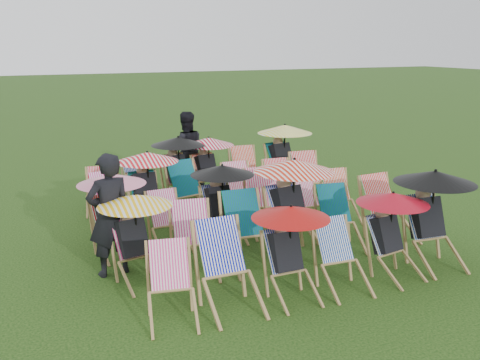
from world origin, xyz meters
name	(u,v)px	position (x,y,z in m)	size (l,w,h in m)	color
ground	(244,236)	(0.00, 0.00, 0.00)	(100.00, 100.00, 0.00)	black
deckchair_0	(171,286)	(-1.92, -2.19, 0.43)	(0.72, 0.89, 0.87)	#9C7C49
deckchair_1	(229,269)	(-1.20, -2.19, 0.51)	(0.68, 0.95, 1.03)	#9C7C49
deckchair_2	(291,251)	(-0.38, -2.23, 0.62)	(0.99, 1.03, 1.18)	#9C7C49
deckchair_3	(342,258)	(0.35, -2.31, 0.44)	(0.63, 0.85, 0.88)	#9C7C49
deckchair_4	(394,233)	(1.22, -2.24, 0.62)	(0.99, 1.06, 1.17)	#9C7C49
deckchair_5	(434,217)	(2.01, -2.15, 0.73)	(1.16, 1.22, 1.37)	#9C7C49
deckchair_6	(136,237)	(-2.03, -0.97, 0.63)	(1.01, 1.09, 1.19)	#9C7C49
deckchair_7	(194,241)	(-1.24, -1.03, 0.48)	(0.78, 0.98, 0.96)	#9C7C49
deckchair_8	(249,232)	(-0.43, -1.11, 0.51)	(0.74, 0.99, 1.03)	#9C7C49
deckchair_9	(295,205)	(0.40, -0.97, 0.76)	(1.22, 1.32, 1.45)	#9C7C49
deckchair_10	(340,219)	(1.16, -1.06, 0.47)	(0.75, 0.95, 0.94)	#9C7C49
deckchair_11	(389,209)	(2.12, -1.07, 0.51)	(0.71, 0.96, 1.01)	#9C7C49
deckchair_12	(113,213)	(-2.11, 0.16, 0.65)	(1.04, 1.13, 1.23)	#9C7C49
deckchair_13	(169,222)	(-1.28, 0.02, 0.43)	(0.61, 0.82, 0.86)	#9C7C49
deckchair_14	(223,201)	(-0.37, 0.03, 0.65)	(1.04, 1.09, 1.23)	#9C7C49
deckchair_15	(267,202)	(0.47, 0.08, 0.51)	(0.84, 1.05, 1.03)	#9C7C49
deckchair_16	(311,203)	(1.28, -0.02, 0.43)	(0.60, 0.82, 0.86)	#9C7C49
deckchair_17	(341,196)	(1.97, 0.08, 0.44)	(0.70, 0.89, 0.88)	#9C7C49
deckchair_18	(112,203)	(-1.93, 1.27, 0.47)	(0.74, 0.94, 0.95)	#9C7C49
deckchair_19	(148,187)	(-1.29, 1.26, 0.68)	(1.09, 1.14, 1.29)	#9C7C49
deckchair_20	(192,191)	(-0.48, 1.27, 0.51)	(0.85, 1.05, 1.02)	#9C7C49
deckchair_21	(242,190)	(0.47, 1.15, 0.46)	(0.66, 0.89, 0.93)	#9C7C49
deckchair_22	(282,186)	(1.32, 1.12, 0.46)	(0.69, 0.90, 0.92)	#9C7C49
deckchair_23	(310,179)	(2.00, 1.20, 0.50)	(0.77, 0.99, 0.99)	#9C7C49
deckchair_24	(100,191)	(-1.96, 2.34, 0.41)	(0.67, 0.84, 0.82)	#9C7C49
deckchair_25	(140,186)	(-1.16, 2.37, 0.41)	(0.62, 0.81, 0.83)	#9C7C49
deckchair_26	(180,168)	(-0.32, 2.44, 0.69)	(1.10, 1.20, 1.30)	#9C7C49
deckchair_27	(210,166)	(0.33, 2.47, 0.65)	(1.04, 1.13, 1.24)	#9C7C49
deckchair_28	(248,172)	(1.14, 2.31, 0.49)	(0.72, 0.95, 0.98)	#9C7C49
deckchair_29	(286,156)	(2.07, 2.36, 0.75)	(1.19, 1.29, 1.41)	#9C7C49
person_left	(109,215)	(-2.30, -0.61, 0.86)	(0.63, 0.41, 1.73)	black
person_rear	(186,150)	(0.13, 3.40, 0.85)	(0.82, 0.64, 1.70)	black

